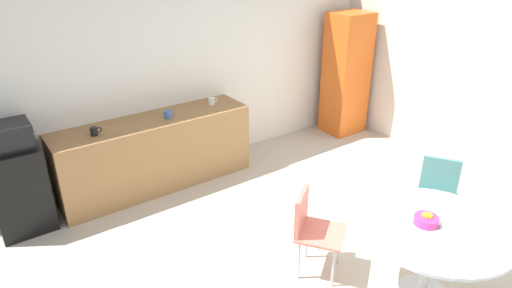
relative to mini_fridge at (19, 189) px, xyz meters
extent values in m
plane|color=beige|center=(2.19, -2.65, -0.47)|extent=(6.00, 6.00, 0.00)
cube|color=white|center=(2.19, 0.35, 0.83)|extent=(6.00, 0.10, 2.60)
cube|color=#9E7042|center=(1.55, 0.00, -0.02)|extent=(2.40, 0.60, 0.90)
cube|color=black|center=(0.00, 0.00, 0.00)|extent=(0.54, 0.54, 0.95)
cube|color=black|center=(0.00, 0.00, 0.60)|extent=(0.48, 0.38, 0.26)
cube|color=orange|center=(4.74, -0.10, 0.47)|extent=(0.60, 0.50, 1.88)
cylinder|color=silver|center=(2.65, -3.15, -0.09)|extent=(0.08, 0.08, 0.70)
cylinder|color=white|center=(2.65, -3.15, 0.24)|extent=(1.23, 1.23, 0.03)
cylinder|color=silver|center=(3.40, -2.88, -0.26)|extent=(0.02, 0.02, 0.42)
cylinder|color=silver|center=(3.23, -2.61, -0.26)|extent=(0.02, 0.02, 0.42)
cylinder|color=silver|center=(3.66, -2.72, -0.26)|extent=(0.02, 0.02, 0.42)
cylinder|color=silver|center=(3.50, -2.45, -0.26)|extent=(0.02, 0.02, 0.42)
cube|color=teal|center=(3.45, -2.67, -0.04)|extent=(0.58, 0.58, 0.03)
cube|color=teal|center=(3.61, -2.57, 0.17)|extent=(0.23, 0.34, 0.38)
cylinder|color=silver|center=(2.32, -2.43, -0.26)|extent=(0.02, 0.02, 0.42)
cylinder|color=silver|center=(2.07, -2.61, -0.26)|extent=(0.02, 0.02, 0.42)
cylinder|color=silver|center=(2.14, -2.17, -0.26)|extent=(0.02, 0.02, 0.42)
cylinder|color=silver|center=(1.88, -2.35, -0.26)|extent=(0.02, 0.02, 0.42)
cube|color=#DB7260|center=(2.10, -2.39, -0.04)|extent=(0.59, 0.59, 0.03)
cube|color=#DB7260|center=(1.99, -2.24, 0.17)|extent=(0.33, 0.25, 0.38)
cylinder|color=#D8338C|center=(2.61, -3.08, 0.29)|extent=(0.20, 0.20, 0.07)
sphere|color=orange|center=(2.61, -3.07, 0.33)|extent=(0.07, 0.07, 0.07)
sphere|color=orange|center=(2.61, -3.08, 0.33)|extent=(0.07, 0.07, 0.07)
sphere|color=yellow|center=(2.62, -3.09, 0.33)|extent=(0.07, 0.07, 0.07)
sphere|color=orange|center=(2.61, -3.07, 0.33)|extent=(0.07, 0.07, 0.07)
cylinder|color=black|center=(0.84, -0.07, 0.47)|extent=(0.08, 0.08, 0.09)
torus|color=black|center=(0.90, -0.07, 0.48)|extent=(0.06, 0.01, 0.06)
cylinder|color=white|center=(2.39, 0.04, 0.47)|extent=(0.08, 0.08, 0.09)
torus|color=white|center=(2.45, 0.04, 0.48)|extent=(0.06, 0.01, 0.06)
cylinder|color=#3F66BF|center=(1.72, -0.07, 0.47)|extent=(0.08, 0.08, 0.09)
torus|color=#3F66BF|center=(1.78, -0.07, 0.48)|extent=(0.06, 0.01, 0.06)
camera|label=1|loc=(-0.29, -4.72, 2.41)|focal=30.97mm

